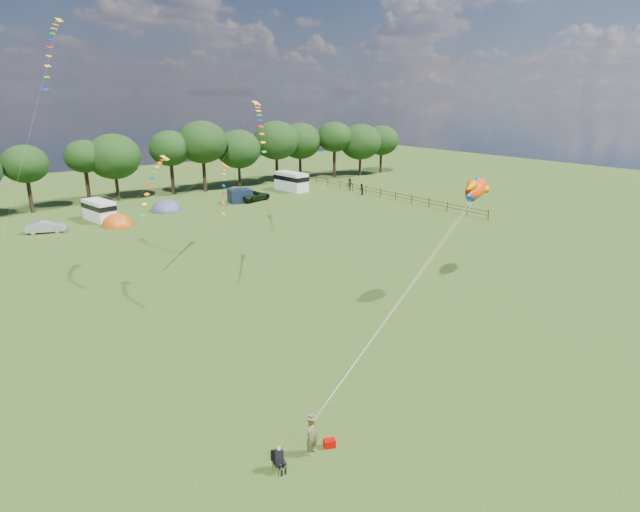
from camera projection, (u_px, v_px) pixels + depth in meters
ground_plane at (408, 359)px, 29.45m from camera, size 180.00×180.00×0.00m
tree_line at (142, 152)px, 72.51m from camera, size 102.98×10.98×10.27m
fence at (388, 193)px, 74.03m from camera, size 0.12×33.12×1.20m
car_b at (46, 227)px, 55.89m from camera, size 3.86×2.45×1.28m
car_d at (254, 196)px, 72.52m from camera, size 5.49×3.47×1.39m
campervan_c at (99, 210)px, 61.19m from camera, size 2.76×5.01×2.33m
campervan_d at (291, 181)px, 79.96m from camera, size 2.81×5.70×2.71m
tent_orange at (118, 225)px, 59.04m from camera, size 3.38×3.70×2.64m
tent_greyblue at (167, 211)px, 66.47m from camera, size 3.83×4.19×2.85m
awning_navy at (240, 196)px, 71.33m from camera, size 3.27×2.86×1.78m
kite_flyer at (312, 436)px, 21.49m from camera, size 0.72×0.62×1.67m
camp_chair at (278, 456)px, 20.57m from camera, size 0.52×0.52×1.11m
kite_bag at (329, 443)px, 22.09m from camera, size 0.57×0.49×0.34m
fish_kite at (475, 189)px, 36.66m from camera, size 3.63×2.09×1.90m
streamer_kite_a at (53, 41)px, 42.00m from camera, size 3.27×5.42×5.73m
streamer_kite_b at (155, 175)px, 41.13m from camera, size 4.36×4.76×3.83m
streamer_kite_c at (224, 180)px, 37.31m from camera, size 3.13×4.99×2.80m
walker_a at (361, 189)px, 76.39m from camera, size 0.94×0.88×1.66m
walker_b at (350, 184)px, 80.44m from camera, size 1.17×0.63×1.74m
streamer_kite_d at (259, 118)px, 48.77m from camera, size 2.75×5.04×4.32m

